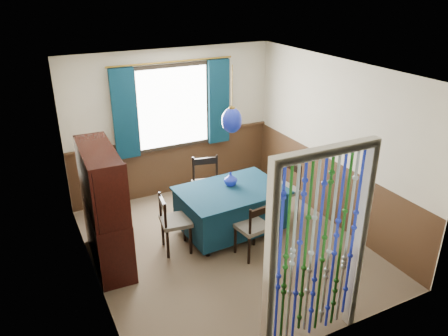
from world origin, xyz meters
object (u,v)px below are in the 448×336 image
bowl_shelf (110,190)px  chair_near (253,227)px  sideboard (106,224)px  vase_sideboard (103,191)px  dining_table (231,207)px  pendant_lamp (232,120)px  chair_right (283,190)px  chair_left (174,222)px  chair_far (207,185)px  vase_table (230,179)px

bowl_shelf → chair_near: bearing=-17.5°
sideboard → vase_sideboard: size_ratio=8.42×
dining_table → vase_sideboard: (-1.74, 0.39, 0.49)m
sideboard → bowl_shelf: sideboard is taller
bowl_shelf → pendant_lamp: bearing=3.7°
dining_table → sideboard: sideboard is taller
vase_sideboard → bowl_shelf: bearing=-90.0°
dining_table → chair_right: size_ratio=1.64×
chair_left → sideboard: (-0.88, 0.14, 0.12)m
vase_sideboard → chair_left: bearing=-28.1°
vase_sideboard → pendant_lamp: bearing=-12.6°
chair_near → sideboard: sideboard is taller
chair_far → pendant_lamp: 1.44m
chair_far → vase_table: 0.66m
chair_near → vase_sideboard: bearing=140.9°
chair_near → chair_left: 1.09m
chair_left → sideboard: bearing=-91.0°
chair_near → chair_far: bearing=84.4°
dining_table → chair_far: (-0.06, 0.69, 0.07)m
chair_left → bowl_shelf: (-0.82, -0.06, 0.69)m
chair_left → pendant_lamp: size_ratio=0.92×
chair_left → bowl_shelf: 1.08m
chair_left → vase_sideboard: (-0.82, 0.44, 0.46)m
chair_right → vase_sideboard: (-2.64, 0.38, 0.41)m
vase_sideboard → sideboard: bearing=-101.2°
pendant_lamp → vase_sideboard: bearing=167.4°
bowl_shelf → vase_sideboard: size_ratio=1.17×
dining_table → bowl_shelf: 1.88m
chair_left → sideboard: 0.90m
chair_near → vase_table: vase_table is taller
dining_table → pendant_lamp: (-0.00, -0.00, 1.34)m
chair_near → vase_table: size_ratio=4.40×
chair_right → bowl_shelf: size_ratio=4.18×
sideboard → vase_table: sideboard is taller
chair_near → sideboard: 1.94m
vase_table → chair_left: bearing=-169.7°
bowl_shelf → chair_right: bearing=2.7°
chair_far → sideboard: 1.84m
chair_near → vase_sideboard: 2.08m
dining_table → vase_table: 0.42m
dining_table → chair_right: bearing=-2.2°
chair_right → bowl_shelf: bowl_shelf is taller
sideboard → chair_right: bearing=0.4°
chair_far → chair_near: bearing=105.0°
chair_left → pendant_lamp: bearing=100.9°
pendant_lamp → chair_near: bearing=-90.6°
dining_table → chair_left: (-0.92, -0.05, 0.03)m
chair_far → vase_sideboard: (-1.68, -0.31, 0.42)m
pendant_lamp → dining_table: bearing=63.4°
dining_table → pendant_lamp: 1.34m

